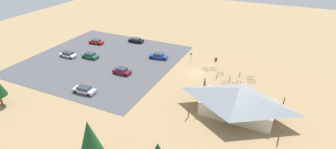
{
  "coord_description": "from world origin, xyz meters",
  "views": [
    {
      "loc": [
        -16.75,
        51.03,
        27.96
      ],
      "look_at": [
        4.38,
        5.33,
        1.2
      ],
      "focal_mm": 27.9,
      "sensor_mm": 36.0,
      "label": 1
    }
  ],
  "objects": [
    {
      "name": "bicycle_green_yard_left",
      "position": [
        -12.57,
        -0.76,
        0.36
      ],
      "size": [
        1.7,
        0.48,
        0.8
      ],
      "color": "black",
      "rests_on": "ground"
    },
    {
      "name": "visitor_near_lot",
      "position": [
        -3.76,
        4.48,
        0.93
      ],
      "size": [
        0.36,
        0.36,
        1.77
      ],
      "color": "#2D3347",
      "rests_on": "ground"
    },
    {
      "name": "pine_far_west",
      "position": [
        2.84,
        32.23,
        5.5
      ],
      "size": [
        3.11,
        3.11,
        8.1
      ],
      "color": "brown",
      "rests_on": "ground"
    },
    {
      "name": "bicycle_blue_lone_east",
      "position": [
        -9.4,
        2.28,
        0.39
      ],
      "size": [
        1.56,
        0.96,
        0.85
      ],
      "color": "black",
      "rests_on": "ground"
    },
    {
      "name": "bicycle_yellow_lone_west",
      "position": [
        -8.04,
        -0.12,
        0.37
      ],
      "size": [
        0.53,
        1.72,
        0.83
      ],
      "color": "black",
      "rests_on": "ground"
    },
    {
      "name": "car_white_mid_lot",
      "position": [
        33.05,
        5.35,
        0.74
      ],
      "size": [
        4.69,
        1.81,
        1.39
      ],
      "color": "white",
      "rests_on": "parking_lot_asphalt"
    },
    {
      "name": "trash_bin",
      "position": [
        -2.58,
        -8.49,
        0.45
      ],
      "size": [
        0.6,
        0.6,
        0.9
      ],
      "primitive_type": "cylinder",
      "color": "brown",
      "rests_on": "ground"
    },
    {
      "name": "car_red_end_stall",
      "position": [
        32.44,
        -5.36,
        0.68
      ],
      "size": [
        4.43,
        2.12,
        1.24
      ],
      "color": "red",
      "rests_on": "parking_lot_asphalt"
    },
    {
      "name": "bicycle_white_yard_center",
      "position": [
        -5.22,
        0.44,
        0.34
      ],
      "size": [
        0.48,
        1.62,
        0.79
      ],
      "color": "black",
      "rests_on": "ground"
    },
    {
      "name": "ground",
      "position": [
        0.0,
        0.0,
        0.0
      ],
      "size": [
        160.0,
        160.0,
        0.0
      ],
      "primitive_type": "plane",
      "color": "#9E7F56",
      "rests_on": "ground"
    },
    {
      "name": "bicycle_orange_edge_south",
      "position": [
        -10.38,
        0.88,
        0.37
      ],
      "size": [
        1.72,
        0.48,
        0.87
      ],
      "color": "black",
      "rests_on": "ground"
    },
    {
      "name": "bicycle_black_back_row",
      "position": [
        -9.68,
        -2.7,
        0.37
      ],
      "size": [
        0.48,
        1.8,
        0.85
      ],
      "color": "black",
      "rests_on": "ground"
    },
    {
      "name": "bicycle_black_edge_north",
      "position": [
        -1.72,
        -2.34,
        0.35
      ],
      "size": [
        1.72,
        0.48,
        0.8
      ],
      "color": "black",
      "rests_on": "ground"
    },
    {
      "name": "car_silver_back_corner",
      "position": [
        17.25,
        17.5,
        0.73
      ],
      "size": [
        4.84,
        2.03,
        1.36
      ],
      "color": "#BCBCC1",
      "rests_on": "parking_lot_asphalt"
    },
    {
      "name": "bicycle_purple_by_bin",
      "position": [
        -5.55,
        -1.62,
        0.35
      ],
      "size": [
        1.46,
        0.92,
        0.79
      ],
      "color": "black",
      "rests_on": "ground"
    },
    {
      "name": "lot_sign",
      "position": [
        3.15,
        -5.79,
        1.41
      ],
      "size": [
        0.56,
        0.08,
        2.2
      ],
      "color": "#99999E",
      "rests_on": "ground"
    },
    {
      "name": "bike_pavilion",
      "position": [
        -11.9,
        11.72,
        3.07
      ],
      "size": [
        15.13,
        9.5,
        5.38
      ],
      "color": "beige",
      "rests_on": "ground"
    },
    {
      "name": "car_blue_near_entry",
      "position": [
        11.18,
        -3.64,
        0.76
      ],
      "size": [
        4.94,
        2.37,
        1.43
      ],
      "color": "#1E42B2",
      "rests_on": "parking_lot_asphalt"
    },
    {
      "name": "parking_lot_asphalt",
      "position": [
        23.84,
        3.13,
        0.03
      ],
      "size": [
        36.02,
        35.41,
        0.05
      ],
      "primitive_type": "cube",
      "color": "#4C4C51",
      "rests_on": "ground"
    },
    {
      "name": "bicycle_silver_near_porch",
      "position": [
        -3.42,
        -3.13,
        0.39
      ],
      "size": [
        1.69,
        0.48,
        0.9
      ],
      "color": "black",
      "rests_on": "ground"
    },
    {
      "name": "bicycle_teal_yard_right",
      "position": [
        -7.65,
        1.97,
        0.38
      ],
      "size": [
        1.7,
        0.68,
        0.89
      ],
      "color": "black",
      "rests_on": "ground"
    },
    {
      "name": "bicycle_white_trailside",
      "position": [
        -12.59,
        2.17,
        0.35
      ],
      "size": [
        0.65,
        1.56,
        0.77
      ],
      "color": "black",
      "rests_on": "ground"
    },
    {
      "name": "car_black_front_row",
      "position": [
        22.5,
        -11.23,
        0.7
      ],
      "size": [
        4.5,
        1.95,
        1.3
      ],
      "color": "black",
      "rests_on": "parking_lot_asphalt"
    },
    {
      "name": "car_green_second_row",
      "position": [
        27.35,
        3.51,
        0.75
      ],
      "size": [
        4.37,
        1.84,
        1.42
      ],
      "color": "#1E6B3D",
      "rests_on": "parking_lot_asphalt"
    },
    {
      "name": "bicycle_red_near_sign",
      "position": [
        -12.1,
        -2.38,
        0.37
      ],
      "size": [
        1.6,
        0.62,
        0.82
      ],
      "color": "black",
      "rests_on": "ground"
    },
    {
      "name": "car_maroon_aisle_side",
      "position": [
        15.03,
        7.4,
        0.76
      ],
      "size": [
        4.25,
        1.88,
        1.45
      ],
      "color": "maroon",
      "rests_on": "parking_lot_asphalt"
    }
  ]
}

